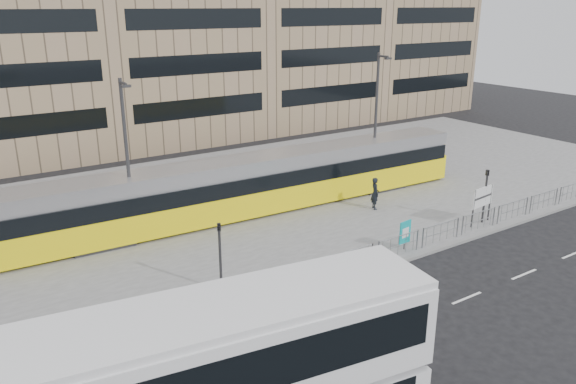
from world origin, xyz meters
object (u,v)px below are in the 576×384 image
ad_panel (405,233)px  lamp_post_west (127,155)px  station_sign (482,199)px  traffic_light_west (220,248)px  tram (256,184)px  lamp_post_east (376,116)px  traffic_light_east (486,189)px  pedestrian (375,193)px

ad_panel → lamp_post_west: lamp_post_west is taller
station_sign → ad_panel: size_ratio=1.41×
station_sign → lamp_post_west: bearing=145.9°
station_sign → ad_panel: (-6.08, -0.17, -0.60)m
traffic_light_west → lamp_post_west: bearing=123.2°
tram → ad_panel: (3.38, -8.92, -0.80)m
lamp_post_west → lamp_post_east: (16.52, -0.24, 0.25)m
ad_panel → lamp_post_west: size_ratio=0.18×
station_sign → lamp_post_west: 19.30m
traffic_light_east → traffic_light_west: bearing=-170.0°
ad_panel → lamp_post_west: bearing=133.4°
station_sign → traffic_light_west: (-15.72, 1.12, 0.48)m
lamp_post_west → traffic_light_east: bearing=-26.9°
ad_panel → traffic_light_east: (6.35, 0.23, 1.08)m
station_sign → traffic_light_east: traffic_light_east is taller
ad_panel → traffic_light_east: traffic_light_east is taller
traffic_light_west → station_sign: bearing=20.2°
tram → lamp_post_west: size_ratio=3.43×
tram → lamp_post_west: 7.99m
tram → traffic_light_east: bearing=-39.5°
station_sign → traffic_light_west: traffic_light_west is taller
station_sign → lamp_post_west: (-16.92, 8.77, 3.07)m
tram → station_sign: 12.89m
traffic_light_west → lamp_post_west: size_ratio=0.37×
ad_panel → lamp_post_west: (-10.84, 8.94, 3.67)m
ad_panel → traffic_light_east: 6.44m
pedestrian → traffic_light_east: 6.29m
tram → ad_panel: tram is taller
traffic_light_west → lamp_post_east: (15.32, 7.40, 2.83)m
traffic_light_east → lamp_post_west: 19.44m
tram → lamp_post_east: lamp_post_east is taller
pedestrian → traffic_light_west: bearing=131.6°
station_sign → tram: bearing=130.5°
pedestrian → traffic_light_east: traffic_light_east is taller
lamp_post_west → ad_panel: bearing=-39.5°
traffic_light_west → pedestrian: bearing=42.2°
station_sign → ad_panel: station_sign is taller
ad_panel → lamp_post_east: size_ratio=0.17×
tram → traffic_light_west: tram is taller
station_sign → pedestrian: size_ratio=1.10×
pedestrian → ad_panel: bearing=176.2°
station_sign → lamp_post_east: 9.15m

